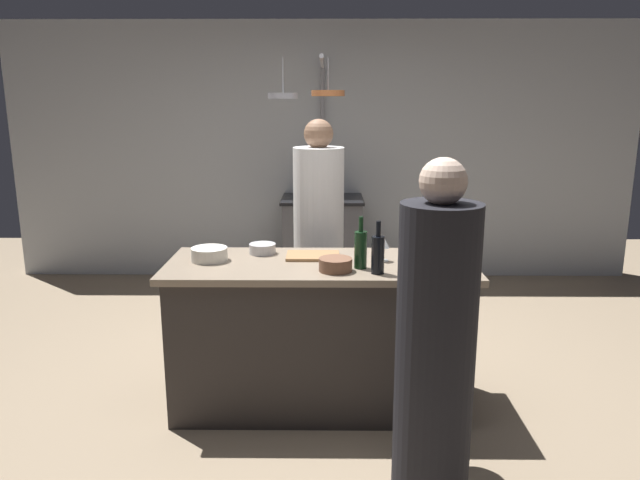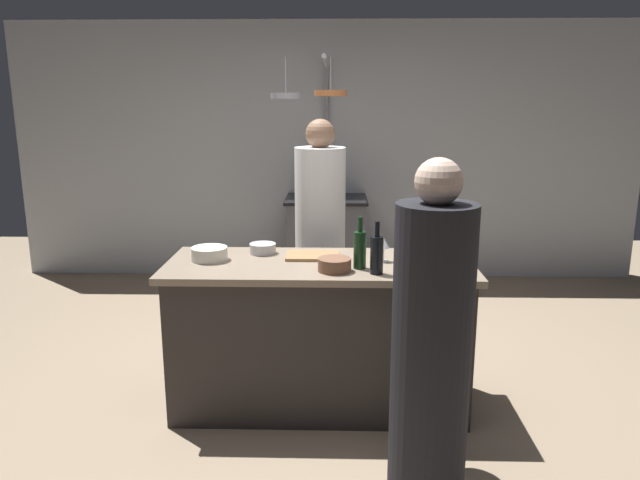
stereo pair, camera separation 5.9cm
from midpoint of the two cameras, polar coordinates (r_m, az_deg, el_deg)
The scene contains 20 objects.
ground_plane at distance 3.86m, azimuth -0.48°, elevation -15.14°, with size 9.00×9.00×0.00m, color gray.
back_wall at distance 6.27m, azimuth -0.02°, elevation 8.33°, with size 6.40×0.16×2.60m, color #B2B7BC.
kitchen_island at distance 3.67m, azimuth -0.49°, elevation -8.90°, with size 1.80×0.72×0.90m.
stove_range at distance 6.01m, azimuth -0.06°, elevation -0.14°, with size 0.80×0.64×0.89m.
chef at distance 4.34m, azimuth -0.52°, elevation -0.70°, with size 0.36×0.36×1.70m.
bar_stool_right at distance 3.18m, azimuth 10.13°, elevation -14.31°, with size 0.28×0.28×0.68m.
guest_right at distance 2.65m, azimuth 10.22°, elevation -11.15°, with size 0.34×0.34×1.61m.
overhead_pot_rack at distance 5.36m, azimuth -0.65°, elevation 11.03°, with size 0.59×1.48×2.17m.
cutting_board at distance 3.63m, azimuth -1.13°, elevation -1.51°, with size 0.32×0.22×0.02m, color #997047.
pepper_mill at distance 3.84m, azimuth 11.35°, elevation 0.49°, with size 0.05×0.05×0.21m, color #382319.
wine_bottle_amber at distance 3.29m, azimuth 10.67°, elevation -1.32°, with size 0.07×0.07×0.31m.
wine_bottle_dark at distance 3.28m, azimuth 5.01°, elevation -1.31°, with size 0.07×0.07×0.29m.
wine_bottle_rose at distance 3.73m, azimuth 8.47°, elevation 0.35°, with size 0.07×0.07×0.29m.
wine_bottle_red at distance 3.38m, azimuth 3.38°, elevation -0.83°, with size 0.07×0.07×0.30m.
wine_glass_near_right_guest at distance 3.54m, azimuth 5.62°, elevation -0.37°, with size 0.07×0.07×0.15m.
wine_glass_by_chef at distance 3.62m, azimuth 8.99°, elevation -0.15°, with size 0.07×0.07×0.15m.
wine_glass_near_left_guest at distance 3.44m, azimuth 10.63°, elevation -0.92°, with size 0.07×0.07×0.15m.
mixing_bowl_steel at distance 3.74m, azimuth -5.94°, elevation -0.82°, with size 0.16×0.16×0.06m, color #B7B7BC.
mixing_bowl_ceramic at distance 3.62m, azimuth -10.93°, elevation -1.33°, with size 0.21×0.21×0.08m, color silver.
mixing_bowl_wooden at distance 3.34m, azimuth 0.98°, elevation -2.35°, with size 0.19×0.19×0.07m, color brown.
Camera 1 is at (0.04, -3.40, 1.83)m, focal length 33.66 mm.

